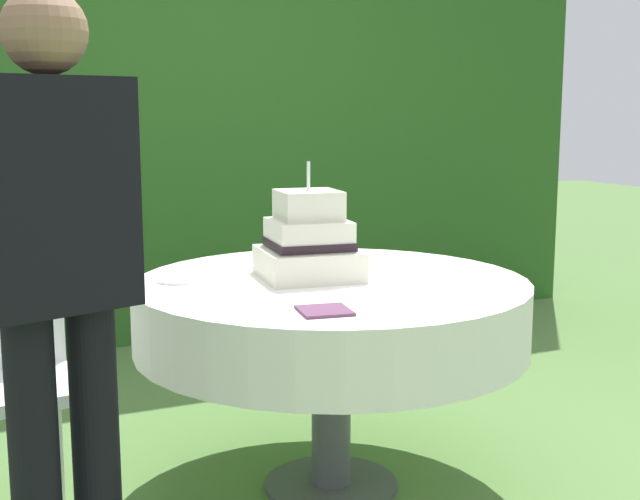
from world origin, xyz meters
name	(u,v)px	position (x,y,z in m)	size (l,w,h in m)	color
ground_plane	(331,487)	(0.00, 0.00, 0.00)	(20.00, 20.00, 0.00)	#547A3D
foliage_hedge	(154,99)	(0.00, 2.41, 1.38)	(5.52, 0.59, 2.77)	#28561E
cake_table	(331,314)	(0.00, 0.00, 0.63)	(1.35, 1.35, 0.75)	#4C4C51
wedding_cake	(309,243)	(-0.05, 0.07, 0.87)	(0.37, 0.36, 0.40)	silver
serving_plate_near	(177,280)	(-0.48, 0.19, 0.76)	(0.14, 0.14, 0.01)	white
serving_plate_far	(277,256)	(-0.01, 0.48, 0.76)	(0.13, 0.13, 0.01)	white
napkin_stack	(324,311)	(-0.22, -0.41, 0.76)	(0.14, 0.14, 0.01)	#603856
garden_chair	(8,361)	(-1.04, 0.20, 0.54)	(0.44, 0.44, 0.89)	white
standing_person	(57,276)	(-0.96, -0.48, 0.93)	(0.40, 0.29, 1.60)	black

